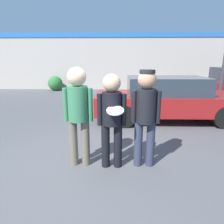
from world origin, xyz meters
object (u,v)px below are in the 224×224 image
at_px(person_right, 146,110).
at_px(parked_car_near, 167,98).
at_px(shrub, 55,83).
at_px(person_left, 78,108).
at_px(person_middle_with_frisbee, 112,114).

xyz_separation_m(person_right, parked_car_near, (1.11, 2.97, -0.35)).
relative_size(person_right, shrub, 1.91).
height_order(person_left, parked_car_near, person_left).
distance_m(person_middle_with_frisbee, shrub, 10.14).
bearing_deg(person_left, shrub, 109.42).
height_order(person_left, person_right, person_left).
xyz_separation_m(person_left, person_right, (1.18, 0.00, -0.02)).
bearing_deg(shrub, person_right, -64.40).
xyz_separation_m(person_left, parked_car_near, (2.28, 2.97, -0.37)).
relative_size(parked_car_near, shrub, 5.04).
xyz_separation_m(person_middle_with_frisbee, shrub, (-3.87, 9.35, -0.54)).
xyz_separation_m(person_left, person_middle_with_frisbee, (0.59, -0.06, -0.08)).
bearing_deg(person_middle_with_frisbee, person_right, 5.64).
bearing_deg(shrub, person_middle_with_frisbee, -67.54).
height_order(person_left, shrub, person_left).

